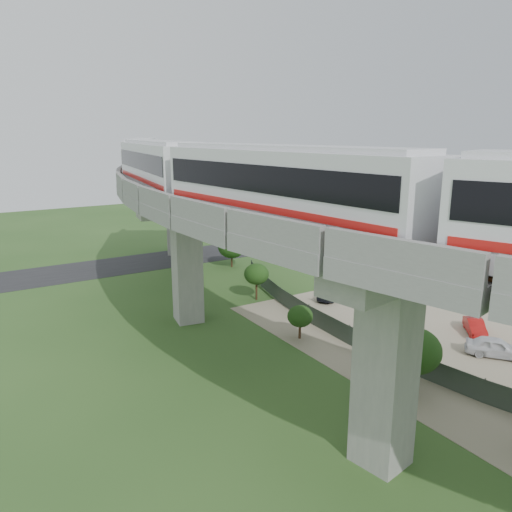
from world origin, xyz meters
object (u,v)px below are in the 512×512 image
object	(u,v)px
car_white	(496,347)
car_dark	(331,293)
metro_train	(244,173)
car_red	(475,327)

from	to	relation	value
car_white	car_dark	distance (m)	15.13
metro_train	car_red	size ratio (longest dim) A/B	18.72
metro_train	car_white	xyz separation A→B (m)	(15.11, -7.29, -11.61)
car_dark	metro_train	bearing A→B (deg)	91.70
metro_train	car_white	size ratio (longest dim) A/B	15.94
car_red	metro_train	bearing A→B (deg)	-151.10
car_white	car_red	world-z (taller)	car_white
metro_train	car_dark	xyz separation A→B (m)	(13.55, 7.76, -11.72)
car_white	car_dark	xyz separation A→B (m)	(-1.56, 15.05, -0.11)
car_white	car_red	distance (m)	3.93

